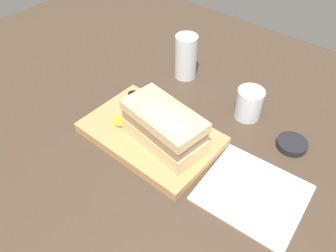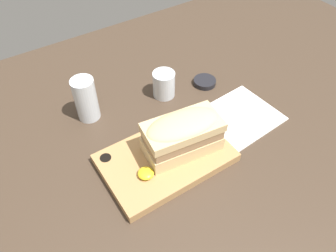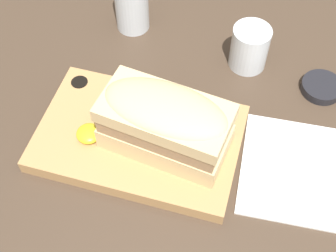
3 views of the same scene
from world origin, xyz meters
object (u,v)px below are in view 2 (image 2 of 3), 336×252
object	(u,v)px
sandwich	(183,133)
water_glass	(86,102)
serving_board	(165,158)
napkin	(240,116)
condiment_dish	(205,82)
wine_glass	(164,85)

from	to	relation	value
sandwich	water_glass	distance (cm)	29.72
serving_board	napkin	bearing A→B (deg)	3.59
napkin	condiment_dish	size ratio (longest dim) A/B	3.04
water_glass	serving_board	bearing A→B (deg)	-69.75
water_glass	wine_glass	size ratio (longest dim) A/B	1.61
water_glass	wine_glass	distance (cm)	23.34
sandwich	water_glass	bearing A→B (deg)	118.27
sandwich	condiment_dish	distance (cm)	30.69
sandwich	condiment_dish	bearing A→B (deg)	41.01
condiment_dish	serving_board	bearing A→B (deg)	-144.94
napkin	wine_glass	bearing A→B (deg)	123.21
water_glass	napkin	bearing A→B (deg)	-33.47
sandwich	napkin	xyz separation A→B (cm)	(22.06, 2.22, -7.92)
napkin	condiment_dish	bearing A→B (deg)	88.59
napkin	condiment_dish	distance (cm)	17.36
serving_board	napkin	size ratio (longest dim) A/B	1.47
sandwich	water_glass	size ratio (longest dim) A/B	1.54
condiment_dish	sandwich	bearing A→B (deg)	-138.99
sandwich	serving_board	bearing A→B (deg)	173.23
serving_board	water_glass	bearing A→B (deg)	110.25
water_glass	sandwich	bearing A→B (deg)	-61.73
water_glass	condiment_dish	world-z (taller)	water_glass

